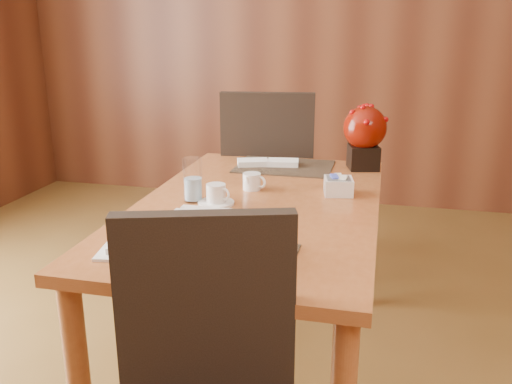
% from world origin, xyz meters
% --- Properties ---
extents(back_wall, '(5.00, 0.02, 2.80)m').
position_xyz_m(back_wall, '(0.00, 3.00, 1.40)').
color(back_wall, brown).
rests_on(back_wall, ground).
extents(dining_table, '(0.90, 1.50, 0.75)m').
position_xyz_m(dining_table, '(0.00, 0.60, 0.65)').
color(dining_table, '#A35A2D').
rests_on(dining_table, ground).
extents(placemat_near, '(0.45, 0.33, 0.01)m').
position_xyz_m(placemat_near, '(0.00, 0.05, 0.75)').
color(placemat_near, black).
rests_on(placemat_near, dining_table).
extents(placemat_far, '(0.45, 0.33, 0.01)m').
position_xyz_m(placemat_far, '(0.00, 1.15, 0.75)').
color(placemat_far, black).
rests_on(placemat_far, dining_table).
extents(soup_setting, '(0.26, 0.26, 0.10)m').
position_xyz_m(soup_setting, '(-0.05, 0.10, 0.80)').
color(soup_setting, white).
rests_on(soup_setting, dining_table).
extents(coffee_cup, '(0.14, 0.14, 0.08)m').
position_xyz_m(coffee_cup, '(-0.15, 0.54, 0.78)').
color(coffee_cup, white).
rests_on(coffee_cup, dining_table).
extents(water_glass, '(0.09, 0.09, 0.17)m').
position_xyz_m(water_glass, '(-0.25, 0.56, 0.83)').
color(water_glass, white).
rests_on(water_glass, dining_table).
extents(creamer_jug, '(0.12, 0.12, 0.07)m').
position_xyz_m(creamer_jug, '(-0.06, 0.76, 0.78)').
color(creamer_jug, white).
rests_on(creamer_jug, dining_table).
extents(sugar_caddy, '(0.13, 0.13, 0.07)m').
position_xyz_m(sugar_caddy, '(0.29, 0.78, 0.78)').
color(sugar_caddy, white).
rests_on(sugar_caddy, dining_table).
extents(berry_decor, '(0.20, 0.20, 0.29)m').
position_xyz_m(berry_decor, '(0.36, 1.21, 0.92)').
color(berry_decor, black).
rests_on(berry_decor, dining_table).
extents(napkins_far, '(0.30, 0.16, 0.03)m').
position_xyz_m(napkins_far, '(-0.07, 1.15, 0.77)').
color(napkins_far, white).
rests_on(napkins_far, dining_table).
extents(bread_plate, '(0.16, 0.16, 0.01)m').
position_xyz_m(bread_plate, '(-0.28, 0.04, 0.75)').
color(bread_plate, white).
rests_on(bread_plate, dining_table).
extents(far_chair, '(0.56, 0.56, 1.07)m').
position_xyz_m(far_chair, '(-0.15, 1.49, 0.61)').
color(far_chair, black).
rests_on(far_chair, ground).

